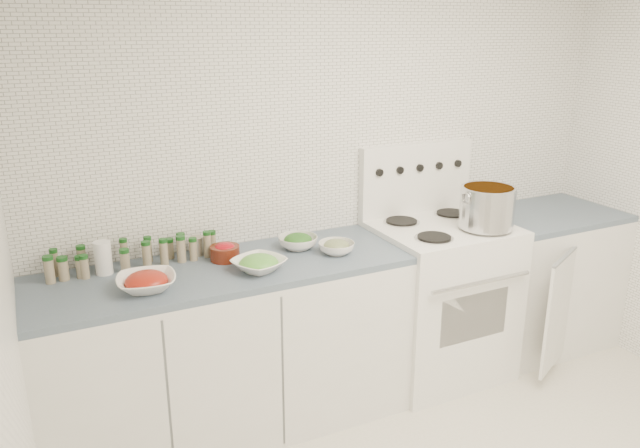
{
  "coord_description": "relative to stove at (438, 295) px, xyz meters",
  "views": [
    {
      "loc": [
        -1.64,
        -1.57,
        2.04
      ],
      "look_at": [
        -0.32,
        1.14,
        1.07
      ],
      "focal_mm": 35.0,
      "sensor_mm": 36.0,
      "label": 1
    }
  ],
  "objects": [
    {
      "name": "room_walls",
      "position": [
        -0.48,
        -1.19,
        1.06
      ],
      "size": [
        3.54,
        3.04,
        2.52
      ],
      "color": "white",
      "rests_on": "ground"
    },
    {
      "name": "counter_left",
      "position": [
        -1.3,
        0.0,
        -0.05
      ],
      "size": [
        1.85,
        0.62,
        0.9
      ],
      "color": "white",
      "rests_on": "ground"
    },
    {
      "name": "stove",
      "position": [
        0.0,
        0.0,
        0.0
      ],
      "size": [
        0.76,
        0.7,
        1.36
      ],
      "color": "white",
      "rests_on": "ground"
    },
    {
      "name": "counter_right",
      "position": [
        0.82,
        0.0,
        -0.05
      ],
      "size": [
        0.89,
        0.81,
        0.9
      ],
      "color": "white",
      "rests_on": "ground"
    },
    {
      "name": "stock_pot",
      "position": [
        0.18,
        -0.16,
        0.58
      ],
      "size": [
        0.32,
        0.3,
        0.23
      ],
      "rotation": [
        0.0,
        0.0,
        -0.16
      ],
      "color": "silver",
      "rests_on": "stove"
    },
    {
      "name": "bowl_tomato",
      "position": [
        -1.69,
        -0.1,
        0.44
      ],
      "size": [
        0.3,
        0.3,
        0.09
      ],
      "color": "white",
      "rests_on": "counter_left"
    },
    {
      "name": "bowl_snowpea",
      "position": [
        -1.16,
        -0.11,
        0.44
      ],
      "size": [
        0.32,
        0.32,
        0.08
      ],
      "color": "white",
      "rests_on": "counter_left"
    },
    {
      "name": "bowl_broccoli",
      "position": [
        -0.86,
        0.1,
        0.44
      ],
      "size": [
        0.23,
        0.23,
        0.08
      ],
      "color": "white",
      "rests_on": "counter_left"
    },
    {
      "name": "bowl_zucchini",
      "position": [
        -0.72,
        -0.06,
        0.44
      ],
      "size": [
        0.2,
        0.2,
        0.08
      ],
      "color": "white",
      "rests_on": "counter_left"
    },
    {
      "name": "bowl_pepper",
      "position": [
        -1.27,
        0.1,
        0.45
      ],
      "size": [
        0.15,
        0.15,
        0.09
      ],
      "color": "#521B0E",
      "rests_on": "counter_left"
    },
    {
      "name": "salt_canister",
      "position": [
        -1.84,
        0.18,
        0.48
      ],
      "size": [
        0.1,
        0.1,
        0.16
      ],
      "primitive_type": "cylinder",
      "rotation": [
        0.0,
        0.0,
        -0.3
      ],
      "color": "white",
      "rests_on": "counter_left"
    },
    {
      "name": "tin_can",
      "position": [
        -1.37,
        0.23,
        0.45
      ],
      "size": [
        0.09,
        0.09,
        0.1
      ],
      "primitive_type": "cylinder",
      "rotation": [
        0.0,
        0.0,
        0.34
      ],
      "color": "#9D9685",
      "rests_on": "counter_left"
    },
    {
      "name": "spice_cluster",
      "position": [
        -1.7,
        0.2,
        0.47
      ],
      "size": [
        0.83,
        0.15,
        0.14
      ],
      "color": "gray",
      "rests_on": "counter_left"
    }
  ]
}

